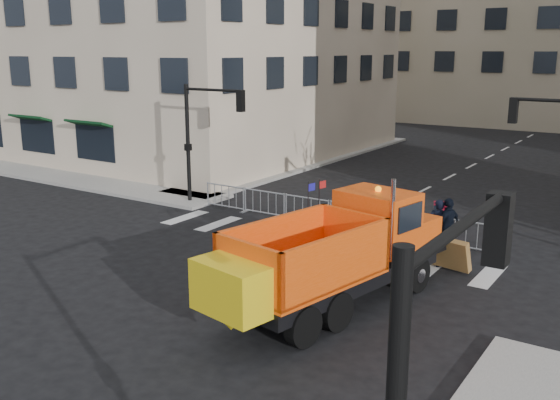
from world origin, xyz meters
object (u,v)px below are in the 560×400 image
Objects in this scene: plow_truck at (332,253)px; cop_a at (438,226)px; newspaper_box at (439,216)px; worker at (206,170)px; cop_b at (430,240)px; cop_c at (448,226)px.

plow_truck reaches higher than cop_a.
worker is at bearing 152.61° from newspaper_box.
cop_b is at bearing -44.46° from worker.
newspaper_box is (-0.71, 2.20, -0.25)m from cop_a.
cop_a is at bearing -97.02° from newspaper_box.
cop_b is 13.60m from worker.
cop_c reaches higher than cop_b.
cop_a is 2.33m from newspaper_box.
cop_b is at bearing 12.59° from cop_c.
worker reaches higher than cop_b.
cop_b is 1.53× the size of newspaper_box.
cop_b is at bearing -100.02° from newspaper_box.
worker is at bearing -25.82° from cop_a.
cop_c is (0.12, 1.36, 0.16)m from cop_b.
cop_b is (0.24, -1.38, -0.11)m from cop_a.
newspaper_box is at bearing 10.83° from plow_truck.
cop_a is (0.75, 6.24, -0.63)m from plow_truck.
plow_truck is 4.97× the size of cop_a.
newspaper_box is at bearing -29.38° from worker.
worker is (-12.71, 2.75, 0.19)m from cop_a.
cop_a is 0.95× the size of cop_c.
plow_truck is 4.74× the size of cop_c.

